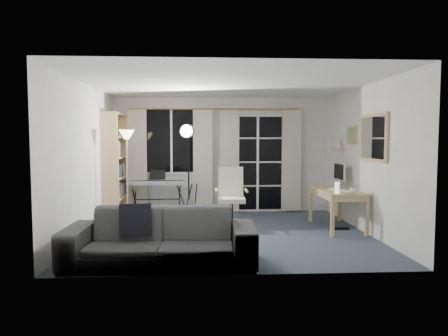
% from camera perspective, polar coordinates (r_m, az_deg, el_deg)
% --- Properties ---
extents(floor, '(4.50, 4.00, 0.02)m').
position_cam_1_polar(floor, '(6.56, 0.56, -9.40)').
color(floor, '#374151').
rests_on(floor, ground).
extents(window, '(1.20, 0.08, 1.40)m').
position_cam_1_polar(window, '(8.37, -7.51, 3.89)').
color(window, white).
rests_on(window, floor).
extents(french_door, '(1.32, 0.09, 2.11)m').
position_cam_1_polar(french_door, '(8.44, 4.80, 0.69)').
color(french_door, white).
rests_on(french_door, floor).
extents(curtains, '(3.60, 0.07, 2.13)m').
position_cam_1_polar(curtains, '(8.26, -1.21, 1.11)').
color(curtains, gold).
rests_on(curtains, floor).
extents(bookshelf, '(0.33, 0.95, 2.03)m').
position_cam_1_polar(bookshelf, '(7.95, -15.57, -0.10)').
color(bookshelf, tan).
rests_on(bookshelf, floor).
extents(torchiere_lamp, '(0.31, 0.31, 1.69)m').
position_cam_1_polar(torchiere_lamp, '(7.16, -13.71, 2.67)').
color(torchiere_lamp, '#B2B2B7').
rests_on(torchiere_lamp, floor).
extents(keyboard_piano, '(1.18, 0.58, 0.85)m').
position_cam_1_polar(keyboard_piano, '(8.17, -9.53, -2.15)').
color(keyboard_piano, black).
rests_on(keyboard_piano, floor).
extents(studio_light, '(0.39, 0.39, 1.83)m').
position_cam_1_polar(studio_light, '(7.35, -5.22, 3.67)').
color(studio_light, black).
rests_on(studio_light, floor).
extents(office_chair, '(0.69, 0.73, 1.04)m').
position_cam_1_polar(office_chair, '(6.96, 1.02, -3.41)').
color(office_chair, black).
rests_on(office_chair, floor).
extents(desk, '(0.65, 1.27, 0.67)m').
position_cam_1_polar(desk, '(7.08, 15.81, -3.63)').
color(desk, tan).
rests_on(desk, floor).
extents(monitor, '(0.16, 0.48, 0.42)m').
position_cam_1_polar(monitor, '(7.54, 16.17, -0.60)').
color(monitor, silver).
rests_on(monitor, desk).
extents(desk_clutter, '(0.39, 0.77, 0.85)m').
position_cam_1_polar(desk_clutter, '(6.87, 15.95, -4.38)').
color(desk_clutter, white).
rests_on(desk_clutter, desk).
extents(mug, '(0.11, 0.09, 0.11)m').
position_cam_1_polar(mug, '(6.64, 18.05, -2.98)').
color(mug, silver).
rests_on(mug, desk).
extents(wall_mirror, '(0.04, 0.94, 0.74)m').
position_cam_1_polar(wall_mirror, '(6.57, 20.56, 4.09)').
color(wall_mirror, tan).
rests_on(wall_mirror, floor).
extents(framed_print, '(0.03, 0.42, 0.32)m').
position_cam_1_polar(framed_print, '(7.40, 17.82, 4.50)').
color(framed_print, tan).
rests_on(framed_print, floor).
extents(wall_shelf, '(0.16, 0.30, 0.18)m').
position_cam_1_polar(wall_shelf, '(7.85, 16.02, 3.09)').
color(wall_shelf, tan).
rests_on(wall_shelf, floor).
extents(sofa, '(2.31, 0.74, 0.90)m').
position_cam_1_polar(sofa, '(4.96, -9.05, -8.40)').
color(sofa, '#313134').
rests_on(sofa, floor).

